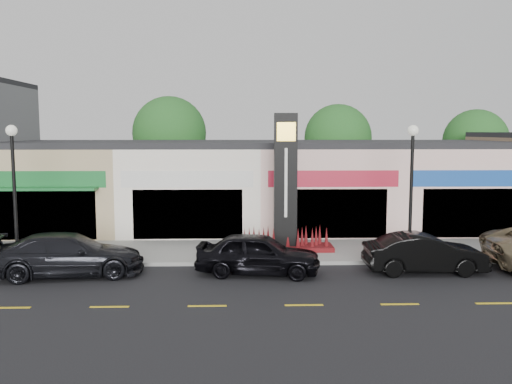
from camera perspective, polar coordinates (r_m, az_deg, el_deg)
The scene contains 16 objects.
ground at distance 20.01m, azimuth -4.62°, elevation -9.17°, with size 120.00×120.00×0.00m, color black.
sidewalk at distance 24.21m, azimuth -4.09°, elevation -6.23°, with size 52.00×4.30×0.15m, color gray.
curb at distance 22.02m, azimuth -4.34°, elevation -7.52°, with size 52.00×0.20×0.15m, color gray.
shop_beige at distance 32.30m, azimuth -18.81°, elevation 0.80°, with size 7.00×10.85×4.80m.
shop_cream at distance 30.97m, azimuth -6.33°, elevation 0.88°, with size 7.00×10.01×4.80m.
shop_pink_w at distance 31.18m, azimuth 6.60°, elevation 0.91°, with size 7.00×10.01×4.80m.
shop_pink_e at distance 32.92m, azimuth 18.75°, elevation 0.91°, with size 7.00×10.01×4.80m.
tree_rear_west at distance 39.08m, azimuth -9.09°, elevation 6.13°, with size 5.20×5.20×7.83m.
tree_rear_mid at distance 39.37m, azimuth 8.59°, elevation 5.65°, with size 4.80×4.80×7.29m.
tree_rear_east at distance 42.30m, azimuth 22.10°, elevation 4.96°, with size 4.60×4.60×6.94m.
lamp_west_near at distance 23.63m, azimuth -24.13°, elevation 1.26°, with size 0.44×0.44×5.47m.
lamp_east_near at distance 22.91m, azimuth 16.05°, elevation 1.42°, with size 0.44×0.44×5.47m.
pylon_sign at distance 23.73m, azimuth 3.11°, elevation -1.09°, with size 4.20×1.30×6.00m.
car_dark_sedan at distance 21.47m, azimuth -19.11°, elevation -6.25°, with size 5.48×2.23×1.59m, color black.
car_black_sedan at distance 20.48m, azimuth 0.22°, elevation -6.50°, with size 4.65×1.87×1.58m, color black.
car_black_conv at distance 21.67m, azimuth 17.32°, elevation -6.20°, with size 4.54×1.58×1.50m, color black.
Camera 1 is at (1.05, -19.25, 5.39)m, focal length 38.00 mm.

